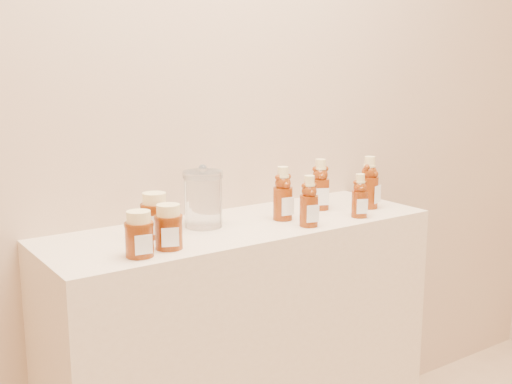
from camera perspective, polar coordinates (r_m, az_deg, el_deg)
wall_back at (r=2.03m, az=-4.53°, el=10.71°), size 3.50×0.02×2.70m
display_table at (r=2.08m, az=-1.25°, el=-14.98°), size 1.20×0.40×0.90m
bear_bottle_back_left at (r=1.96m, az=2.41°, el=0.19°), size 0.07×0.07×0.19m
bear_bottle_back_mid at (r=2.11m, az=5.73°, el=0.97°), size 0.08×0.08×0.19m
bear_bottle_back_right at (r=2.15m, az=10.02°, el=1.14°), size 0.09×0.09×0.20m
bear_bottle_front_left at (r=1.89m, az=4.74°, el=-0.51°), size 0.07×0.07×0.17m
bear_bottle_front_right at (r=2.02m, az=9.21°, el=-0.07°), size 0.07×0.07×0.15m
honey_jar_left at (r=1.62m, az=-10.35°, el=-3.68°), size 0.08×0.08×0.12m
honey_jar_back at (r=1.79m, az=-8.99°, el=-2.03°), size 0.10×0.10×0.12m
honey_jar_front at (r=1.68m, az=-7.77°, el=-3.07°), size 0.10×0.10×0.12m
glass_canister at (r=1.88m, az=-4.72°, el=-0.42°), size 0.16×0.16×0.18m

